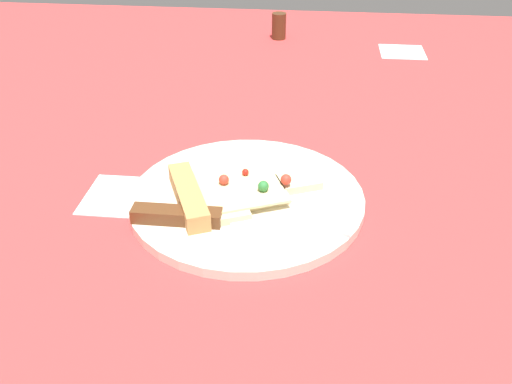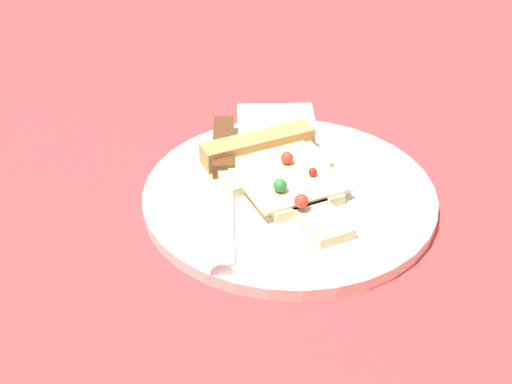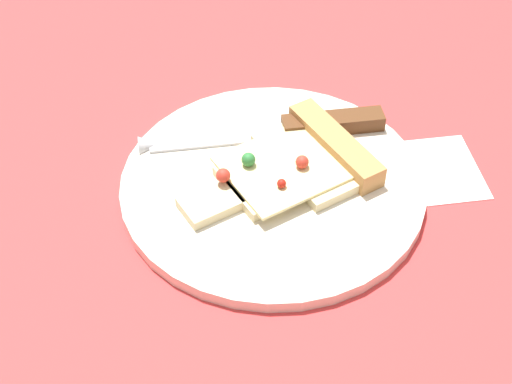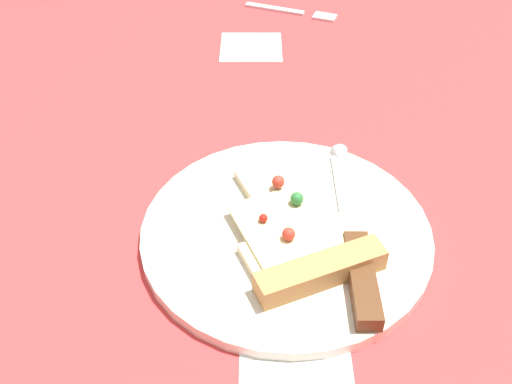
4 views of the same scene
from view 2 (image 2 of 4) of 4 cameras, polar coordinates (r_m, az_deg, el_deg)
ground_plane at (r=75.04cm, az=9.41°, el=2.41°), size 157.05×157.05×3.00cm
plate at (r=65.48cm, az=2.80°, el=-0.24°), size 28.08×28.08×1.21cm
pizza_slice at (r=66.55cm, az=1.81°, el=1.89°), size 14.59×19.07×2.60cm
knife at (r=66.64cm, az=-2.75°, el=1.71°), size 2.23×24.01×2.45cm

